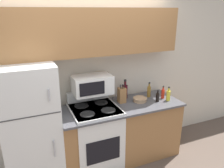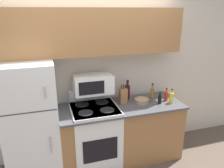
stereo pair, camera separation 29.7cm
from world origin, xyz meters
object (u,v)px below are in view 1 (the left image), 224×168
Objects in this scene: knife_block at (122,95)px; bottle_hot_sauce at (163,93)px; microwave at (92,85)px; bowl at (140,99)px; stove at (95,136)px; bottle_cooking_spray at (168,95)px; bottle_soy_sauce at (157,97)px; bottle_wine_red at (125,91)px; refrigerator at (32,126)px; bottle_vinegar at (149,91)px.

bottle_hot_sauce is at bearing -9.16° from knife_block.
bowl is (0.70, -0.13, -0.29)m from microwave.
knife_block is 0.29m from bowl.
bottle_cooking_spray reaches higher than stove.
stove is 0.75m from microwave.
bottle_soy_sauce is at bearing -14.13° from microwave.
bottle_cooking_spray reaches higher than bowl.
bottle_wine_red is (0.12, 0.13, 0.00)m from knife_block.
microwave is at bearing 171.55° from bottle_hot_sauce.
knife_block is at bearing 10.98° from stove.
refrigerator is 0.95m from microwave.
microwave reaches higher than bowl.
knife_block is 1.42× the size of bottle_hot_sauce.
bottle_vinegar reaches higher than bottle_soy_sauce.
microwave is at bearing 178.38° from bottle_vinegar.
bottle_soy_sauce is 0.90× the size of bottle_hot_sauce.
bowl is 0.88× the size of bottle_vinegar.
bottle_cooking_spray is (1.97, -0.15, 0.17)m from refrigerator.
microwave is (0.85, 0.12, 0.40)m from refrigerator.
knife_block is at bearing 164.45° from bowl.
refrigerator reaches higher than bottle_soy_sauce.
bottle_hot_sauce is (0.15, 0.07, 0.01)m from bottle_soy_sauce.
bottle_cooking_spray is at bearing -6.25° from stove.
bottle_vinegar is at bearing 94.83° from bottle_soy_sauce.
refrigerator reaches higher than microwave.
bowl is (0.27, -0.07, -0.08)m from knife_block.
bottle_cooking_spray is at bearing -31.66° from bottle_wine_red.
refrigerator is at bearing 178.85° from bottle_hot_sauce.
bowl is at bearing 156.03° from bottle_soy_sauce.
bottle_soy_sauce is (0.96, -0.09, 0.49)m from stove.
microwave is 0.95m from bottle_vinegar.
refrigerator is at bearing -176.88° from bottle_vinegar.
knife_block reaches higher than bottle_cooking_spray.
bottle_soy_sauce is 0.82× the size of bottle_cooking_spray.
bottle_hot_sauce is (-0.02, 0.11, -0.01)m from bottle_cooking_spray.
knife_block reaches higher than bottle_hot_sauce.
refrigerator reaches higher than bottle_hot_sauce.
bottle_vinegar is (0.95, 0.12, 0.51)m from stove.
knife_block is 0.54m from bottle_soy_sauce.
bottle_wine_red is (-0.54, 0.24, 0.04)m from bottle_hot_sauce.
bottle_hot_sauce is at bearing -0.89° from stove.
bottle_wine_red is (-0.56, 0.35, 0.03)m from bottle_cooking_spray.
refrigerator is 0.90m from stove.
knife_block is 0.95× the size of bottle_wine_red.
bottle_hot_sauce is 0.67× the size of bottle_wine_red.
bottle_vinegar is (0.49, 0.03, -0.02)m from knife_block.
microwave reaches higher than bottle_cooking_spray.
bottle_hot_sauce is at bearing -23.89° from bottle_wine_red.
microwave is at bearing 81.02° from stove.
refrigerator is 1.43m from bottle_wine_red.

